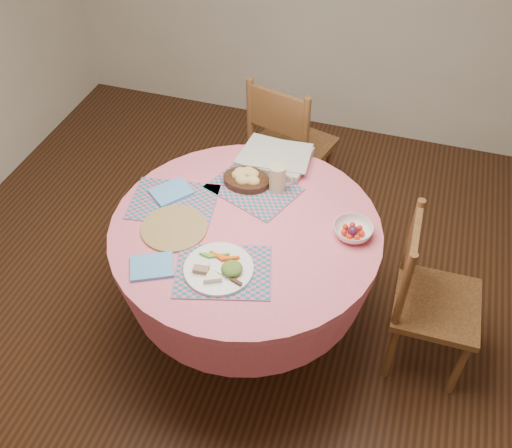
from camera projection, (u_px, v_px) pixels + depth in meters
The scene contains 16 objects.
ground at pixel (247, 324), 3.10m from camera, with size 4.00×4.00×0.00m, color #331C0F.
room_envelope at pixel (242, 21), 1.90m from camera, with size 4.01×4.01×2.71m.
dining_table at pixel (246, 255), 2.71m from camera, with size 1.24×1.24×0.75m.
chair_right at pixel (428, 296), 2.65m from camera, with size 0.40×0.41×0.89m.
chair_back at pixel (288, 145), 3.44m from camera, with size 0.54×0.52×0.96m.
placemat_front at pixel (223, 271), 2.38m from camera, with size 0.40×0.30×0.01m, color #136F6F.
placemat_left at pixel (174, 202), 2.69m from camera, with size 0.40×0.30×0.01m, color #136F6F.
placemat_back at pixel (254, 188), 2.76m from camera, with size 0.40×0.30×0.01m, color #136F6F.
wicker_trivet at pixel (174, 228), 2.56m from camera, with size 0.30×0.30×0.01m, color olive.
napkin_near at pixel (152, 266), 2.40m from camera, with size 0.18×0.14×0.01m, color #5498DA.
napkin_far at pixel (171, 192), 2.73m from camera, with size 0.18×0.14×0.01m, color #5498DA.
dinner_plate at pixel (220, 269), 2.37m from camera, with size 0.29×0.29×0.05m.
bread_bowl at pixel (246, 178), 2.76m from camera, with size 0.23×0.23×0.08m.
latte_mug at pixel (278, 178), 2.71m from camera, with size 0.12×0.08×0.14m.
fruit_bowl at pixel (353, 231), 2.52m from camera, with size 0.18×0.18×0.05m.
newspaper_stack at pixel (275, 157), 2.90m from camera, with size 0.37×0.30×0.04m.
Camera 1 is at (0.60, -1.74, 2.56)m, focal length 40.00 mm.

